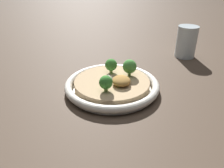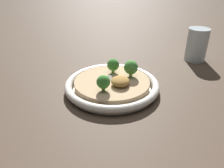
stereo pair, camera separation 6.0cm
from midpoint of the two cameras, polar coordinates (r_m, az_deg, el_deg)
The scene contains 8 objects.
ground_plane at distance 0.61m, azimuth 2.82°, elevation -1.57°, with size 6.00×6.00×0.00m, color #47382B.
risotto_bowl at distance 0.61m, azimuth 2.86°, elevation -0.31°, with size 0.26×0.26×0.03m.
cheese_sprinkle at distance 0.60m, azimuth 1.94°, elevation 1.85°, with size 0.04×0.04×0.01m.
crispy_onion_garnish at distance 0.57m, azimuth 5.20°, elevation 0.67°, with size 0.05×0.05×0.02m.
broccoli_back_left at distance 0.54m, azimuth 0.92°, elevation 0.40°, with size 0.03×0.03×0.04m.
broccoli_front_right at distance 0.62m, azimuth 7.80°, elevation 4.24°, with size 0.04×0.04×0.05m.
broccoli_right at distance 0.63m, azimuth 2.78°, elevation 4.94°, with size 0.04×0.04×0.04m.
drinking_glass at distance 0.86m, azimuth 23.20°, elevation 9.41°, with size 0.07×0.07×0.12m.
Camera 2 is at (-0.53, -0.03, 0.31)m, focal length 35.00 mm.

